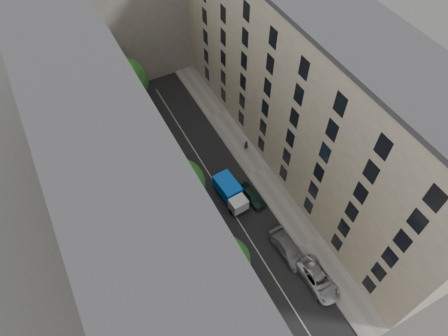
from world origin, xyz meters
TOP-DOWN VIEW (x-y plane):
  - ground at (0.00, 0.00)m, footprint 120.00×120.00m
  - road_surface at (0.00, 0.00)m, footprint 8.00×44.00m
  - sidewalk_left at (-5.50, 0.00)m, footprint 3.00×44.00m
  - sidewalk_right at (5.50, 0.00)m, footprint 3.00×44.00m
  - building_left at (-11.00, 0.00)m, footprint 8.00×44.00m
  - building_right at (11.00, 0.00)m, footprint 8.00×44.00m
  - building_endcap at (0.00, 28.00)m, footprint 18.00×12.00m
  - tarp_truck at (0.60, -2.00)m, footprint 2.34×5.18m
  - car_left_1 at (-2.80, -11.40)m, footprint 1.65×4.00m
  - car_left_2 at (-3.60, -6.88)m, footprint 3.09×5.42m
  - car_left_3 at (-2.80, -0.76)m, footprint 2.05×4.67m
  - car_left_4 at (-2.80, 5.40)m, footprint 1.83×4.33m
  - car_left_5 at (-3.60, 9.08)m, footprint 1.54×3.94m
  - car_left_6 at (-3.60, 16.60)m, footprint 2.50×5.12m
  - car_right_0 at (3.60, -15.00)m, footprint 2.47×5.28m
  - car_right_1 at (2.80, -10.80)m, footprint 2.29×5.12m
  - car_right_2 at (2.80, -3.21)m, footprint 2.04×4.07m
  - tree_near at (-4.77, -11.11)m, footprint 4.95×4.62m
  - tree_mid at (-4.80, -1.11)m, footprint 5.62×5.39m
  - tree_far at (-4.67, 15.73)m, footprint 5.67×5.45m
  - lamp_post at (-4.20, -9.17)m, footprint 0.36×0.36m
  - pedestrian at (5.89, 3.66)m, footprint 0.55×0.37m

SIDE VIEW (x-z plane):
  - ground at x=0.00m, z-range 0.00..0.00m
  - road_surface at x=0.00m, z-range 0.00..0.02m
  - sidewalk_left at x=-5.50m, z-range 0.00..0.15m
  - sidewalk_right at x=5.50m, z-range 0.00..0.15m
  - car_left_5 at x=-3.60m, z-range 0.00..1.28m
  - car_left_1 at x=-2.80m, z-range 0.00..1.29m
  - car_right_2 at x=2.80m, z-range 0.00..1.33m
  - car_left_3 at x=-2.80m, z-range 0.00..1.34m
  - car_left_6 at x=-3.60m, z-range 0.00..1.40m
  - car_left_2 at x=-3.60m, z-range 0.00..1.43m
  - car_right_1 at x=2.80m, z-range 0.00..1.46m
  - car_right_0 at x=3.60m, z-range 0.00..1.46m
  - car_left_4 at x=-2.80m, z-range 0.00..1.46m
  - pedestrian at x=5.89m, z-range 0.15..1.64m
  - tarp_truck at x=0.60m, z-range 0.12..2.45m
  - lamp_post at x=-4.20m, z-range 0.88..6.78m
  - tree_mid at x=-4.80m, z-range 1.25..9.13m
  - tree_near at x=-4.77m, z-range 1.60..9.91m
  - tree_far at x=-4.67m, z-range 1.71..11.04m
  - building_endcap at x=0.00m, z-range 0.00..18.00m
  - building_left at x=-11.00m, z-range 0.00..20.00m
  - building_right at x=11.00m, z-range 0.00..20.00m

